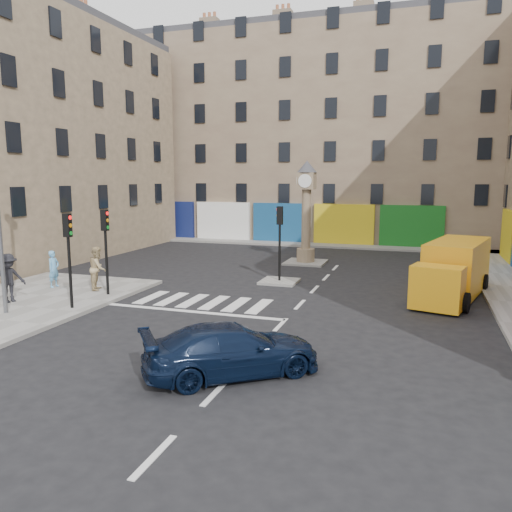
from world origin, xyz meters
The scene contains 16 objects.
ground centered at (0.00, 0.00, 0.00)m, with size 120.00×120.00×0.00m, color black.
sidewalk_right centered at (8.70, 10.00, 0.07)m, with size 2.60×30.00×0.15m, color gray.
sidewalk_far centered at (-4.00, 22.20, 0.07)m, with size 32.00×2.40×0.15m, color gray.
island_near centered at (-2.00, 8.00, 0.06)m, with size 1.80×1.80×0.12m, color gray.
island_far centered at (-2.00, 14.00, 0.06)m, with size 2.40×2.40×0.12m, color gray.
building_far centered at (-4.00, 28.00, 8.50)m, with size 32.00×10.00×17.00m, color gray.
building_left centered at (-19.00, 12.00, 7.50)m, with size 8.00×20.00×15.00m, color #9D8566.
traffic_light_left_near centered at (-8.30, 0.20, 2.62)m, with size 0.28×0.22×3.70m.
traffic_light_left_far centered at (-8.30, 2.60, 2.62)m, with size 0.28×0.22×3.70m.
traffic_light_island centered at (-2.00, 8.00, 2.59)m, with size 0.28×0.22×3.70m.
clock_pillar centered at (-2.00, 14.00, 3.55)m, with size 1.20×1.20×6.10m.
navy_sedan centered at (-0.03, -3.80, 0.69)m, with size 1.92×4.73×1.37m, color black.
yellow_van centered at (6.07, 7.51, 1.20)m, with size 3.61×6.94×2.42m.
pedestrian_blue centered at (-11.55, 3.10, 1.01)m, with size 0.62×0.41×1.71m, color #5DA3D5.
pedestrian_tan centered at (-9.26, 3.28, 1.14)m, with size 0.96×0.75×1.99m, color tan.
pedestrian_dark centered at (-11.29, 0.15, 1.16)m, with size 1.30×0.75×2.01m, color black.
Camera 1 is at (4.54, -15.65, 5.20)m, focal length 35.00 mm.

